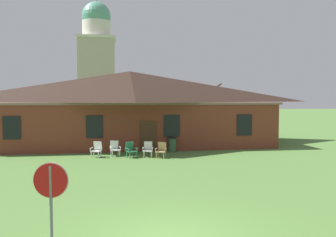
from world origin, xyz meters
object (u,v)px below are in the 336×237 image
at_px(lawn_chair_middle, 148,149).
at_px(trash_bin, 172,145).
at_px(lawn_chair_left_end, 131,149).
at_px(lawn_chair_near_door, 115,148).
at_px(stop_sign, 51,192).
at_px(lawn_chair_right_end, 161,150).
at_px(lawn_chair_by_porch, 97,149).

xyz_separation_m(lawn_chair_middle, trash_bin, (1.85, 1.82, -0.00)).
bearing_deg(lawn_chair_left_end, lawn_chair_middle, 2.91).
bearing_deg(lawn_chair_left_end, lawn_chair_near_door, 141.45).
height_order(stop_sign, lawn_chair_left_end, stop_sign).
bearing_deg(lawn_chair_left_end, trash_bin, 32.70).
bearing_deg(lawn_chair_right_end, lawn_chair_near_door, 157.63).
height_order(lawn_chair_middle, trash_bin, trash_bin).
xyz_separation_m(stop_sign, lawn_chair_middle, (3.56, 14.16, -1.12)).
relative_size(stop_sign, lawn_chair_right_end, 2.39).
height_order(stop_sign, trash_bin, stop_sign).
height_order(lawn_chair_by_porch, lawn_chair_left_end, same).
bearing_deg(lawn_chair_near_door, lawn_chair_middle, -19.34).
xyz_separation_m(stop_sign, trash_bin, (5.41, 15.98, -1.13)).
height_order(lawn_chair_left_end, lawn_chair_right_end, same).
xyz_separation_m(lawn_chair_by_porch, lawn_chair_middle, (3.16, -0.40, 0.00)).
distance_m(stop_sign, lawn_chair_middle, 14.64).
relative_size(lawn_chair_near_door, lawn_chair_left_end, 1.00).
distance_m(lawn_chair_near_door, trash_bin, 4.05).
bearing_deg(lawn_chair_right_end, lawn_chair_by_porch, 167.94).
bearing_deg(lawn_chair_near_door, stop_sign, -95.82).
bearing_deg(lawn_chair_middle, stop_sign, -104.10).
relative_size(stop_sign, lawn_chair_by_porch, 2.39).
distance_m(lawn_chair_right_end, trash_bin, 2.51).
relative_size(lawn_chair_by_porch, lawn_chair_middle, 1.00).
bearing_deg(lawn_chair_by_porch, lawn_chair_middle, -7.13).
distance_m(lawn_chair_near_door, lawn_chair_right_end, 3.06).
bearing_deg(lawn_chair_middle, lawn_chair_right_end, -29.60).
relative_size(lawn_chair_near_door, trash_bin, 0.98).
distance_m(lawn_chair_left_end, lawn_chair_middle, 1.08).
bearing_deg(lawn_chair_by_porch, stop_sign, -91.57).
bearing_deg(trash_bin, lawn_chair_by_porch, -164.08).
height_order(stop_sign, lawn_chair_near_door, stop_sign).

